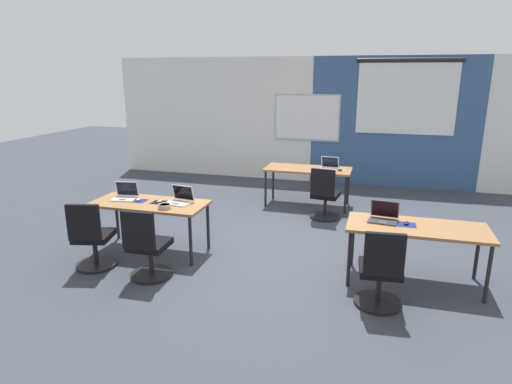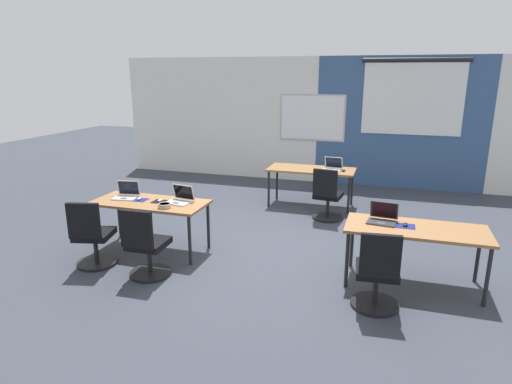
{
  "view_description": "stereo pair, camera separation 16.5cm",
  "coord_description": "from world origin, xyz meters",
  "views": [
    {
      "loc": [
        1.25,
        -5.72,
        2.45
      ],
      "look_at": [
        -0.34,
        -0.15,
        0.86
      ],
      "focal_mm": 30.47,
      "sensor_mm": 36.0,
      "label": 1
    },
    {
      "loc": [
        1.41,
        -5.67,
        2.45
      ],
      "look_at": [
        -0.34,
        -0.15,
        0.86
      ],
      "focal_mm": 30.47,
      "sensor_mm": 36.0,
      "label": 2
    }
  ],
  "objects": [
    {
      "name": "desk_near_right",
      "position": [
        1.75,
        -0.6,
        0.66
      ],
      "size": [
        1.6,
        0.7,
        0.72
      ],
      "color": "olive",
      "rests_on": "ground"
    },
    {
      "name": "mouse_near_left_inner",
      "position": [
        -1.6,
        -0.57,
        0.74
      ],
      "size": [
        0.07,
        0.11,
        0.03
      ],
      "color": "#B2B2B7",
      "rests_on": "mousepad_near_left_inner"
    },
    {
      "name": "mousepad_near_right_inner",
      "position": [
        1.63,
        -0.59,
        0.72
      ],
      "size": [
        0.22,
        0.19,
        0.0
      ],
      "color": "navy",
      "rests_on": "desk_near_right"
    },
    {
      "name": "mousepad_near_left_inner",
      "position": [
        -1.6,
        -0.57,
        0.72
      ],
      "size": [
        0.22,
        0.19,
        0.0
      ],
      "color": "black",
      "rests_on": "desk_near_left"
    },
    {
      "name": "chair_near_left_end",
      "position": [
        -2.18,
        -1.32,
        0.38
      ],
      "size": [
        0.53,
        0.59,
        0.92
      ],
      "rotation": [
        0.0,
        0.0,
        3.38
      ],
      "color": "black",
      "rests_on": "ground"
    },
    {
      "name": "mouse_far_right",
      "position": [
        0.6,
        2.14,
        0.74
      ],
      "size": [
        0.08,
        0.11,
        0.03
      ],
      "color": "black",
      "rests_on": "desk_far_center"
    },
    {
      "name": "laptop_far_right",
      "position": [
        0.39,
        2.2,
        0.77
      ],
      "size": [
        0.36,
        0.33,
        0.23
      ],
      "rotation": [
        0.0,
        0.0,
        -0.1
      ],
      "color": "silver",
      "rests_on": "desk_far_center"
    },
    {
      "name": "ground_plane",
      "position": [
        0.0,
        0.0,
        0.0
      ],
      "size": [
        24.0,
        24.0,
        0.0
      ],
      "color": "#383D47"
    },
    {
      "name": "laptop_near_left_end",
      "position": [
        -2.17,
        -0.53,
        0.77
      ],
      "size": [
        0.37,
        0.33,
        0.23
      ],
      "rotation": [
        0.0,
        0.0,
        0.17
      ],
      "color": "silver",
      "rests_on": "desk_near_left"
    },
    {
      "name": "desk_far_center",
      "position": [
        0.0,
        2.2,
        0.66
      ],
      "size": [
        1.6,
        0.7,
        0.72
      ],
      "color": "olive",
      "rests_on": "ground"
    },
    {
      "name": "chair_near_left_inner",
      "position": [
        -1.36,
        -1.39,
        0.38
      ],
      "size": [
        0.52,
        0.55,
        0.92
      ],
      "rotation": [
        0.0,
        0.0,
        3.18
      ],
      "color": "black",
      "rests_on": "ground"
    },
    {
      "name": "mousepad_near_left_end",
      "position": [
        -1.93,
        -0.58,
        0.72
      ],
      "size": [
        0.22,
        0.19,
        0.0
      ],
      "color": "navy",
      "rests_on": "desk_near_left"
    },
    {
      "name": "chair_far_right",
      "position": [
        0.42,
        1.46,
        0.38
      ],
      "size": [
        0.52,
        0.56,
        0.92
      ],
      "rotation": [
        0.0,
        0.0,
        3.03
      ],
      "color": "black",
      "rests_on": "ground"
    },
    {
      "name": "mouse_near_left_end",
      "position": [
        -1.93,
        -0.58,
        0.74
      ],
      "size": [
        0.08,
        0.11,
        0.03
      ],
      "color": "#B2B2B7",
      "rests_on": "mousepad_near_left_end"
    },
    {
      "name": "snack_bowl",
      "position": [
        -1.41,
        -0.8,
        0.76
      ],
      "size": [
        0.18,
        0.18,
        0.06
      ],
      "color": "tan",
      "rests_on": "desk_near_left"
    },
    {
      "name": "laptop_near_right_inner",
      "position": [
        1.36,
        -0.51,
        0.77
      ],
      "size": [
        0.36,
        0.32,
        0.23
      ],
      "rotation": [
        0.0,
        0.0,
        -0.12
      ],
      "color": "#333338",
      "rests_on": "desk_near_right"
    },
    {
      "name": "laptop_near_left_inner",
      "position": [
        -1.33,
        -0.51,
        0.77
      ],
      "size": [
        0.37,
        0.33,
        0.23
      ],
      "rotation": [
        0.0,
        0.0,
        -0.14
      ],
      "color": "silver",
      "rests_on": "desk_near_left"
    },
    {
      "name": "desk_near_left",
      "position": [
        -1.75,
        -0.6,
        0.66
      ],
      "size": [
        1.6,
        0.7,
        0.72
      ],
      "color": "olive",
      "rests_on": "ground"
    },
    {
      "name": "back_wall_assembly",
      "position": [
        0.05,
        4.19,
        1.41
      ],
      "size": [
        10.0,
        0.27,
        2.8
      ],
      "color": "silver",
      "rests_on": "ground"
    },
    {
      "name": "mouse_near_right_inner",
      "position": [
        1.63,
        -0.59,
        0.74
      ],
      "size": [
        0.07,
        0.11,
        0.03
      ],
      "color": "black",
      "rests_on": "mousepad_near_right_inner"
    },
    {
      "name": "chair_near_right_inner",
      "position": [
        1.37,
        -1.32,
        0.38
      ],
      "size": [
        0.52,
        0.56,
        0.92
      ],
      "rotation": [
        0.0,
        0.0,
        3.23
      ],
      "color": "black",
      "rests_on": "ground"
    }
  ]
}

